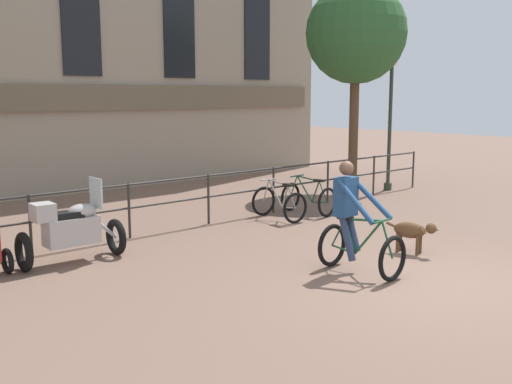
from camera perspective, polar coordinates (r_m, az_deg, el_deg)
The scene contains 9 objects.
ground_plane at distance 9.19m, azimuth 15.80°, elevation -8.12°, with size 60.00×60.00×0.00m, color #7A5B4C.
canal_railing at distance 12.50m, azimuth -4.56°, elevation 0.13°, with size 15.05×0.05×1.05m.
cyclist_with_bike at distance 9.22m, azimuth 9.34°, elevation -2.93°, with size 0.74×1.21×1.70m.
dog at distance 10.57m, azimuth 14.70°, elevation -3.61°, with size 0.36×0.91×0.57m.
parked_motorcycle at distance 10.05m, azimuth -17.25°, elevation -3.38°, with size 1.68×0.69×1.35m.
parked_bicycle_near_lamp at distance 12.98m, azimuth 2.21°, elevation -1.07°, with size 0.72×1.15×0.86m.
parked_bicycle_mid_left at distance 13.64m, azimuth 5.03°, elevation -0.60°, with size 0.76×1.17×0.86m.
street_lamp at distance 17.25m, azimuth 12.66°, elevation 7.10°, with size 0.28×0.28×3.71m.
tree_canalside_right at distance 17.08m, azimuth 9.51°, elevation 14.61°, with size 2.75×2.75×5.72m.
Camera 1 is at (-7.47, -4.62, 2.70)m, focal length 42.00 mm.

